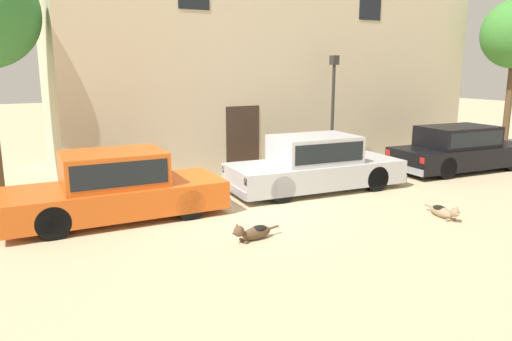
% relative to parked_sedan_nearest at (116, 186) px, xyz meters
% --- Properties ---
extents(ground_plane, '(80.00, 80.00, 0.00)m').
position_rel_parked_sedan_nearest_xyz_m(ground_plane, '(2.66, -0.95, -0.72)').
color(ground_plane, tan).
extents(parked_sedan_nearest, '(4.73, 1.87, 1.48)m').
position_rel_parked_sedan_nearest_xyz_m(parked_sedan_nearest, '(0.00, 0.00, 0.00)').
color(parked_sedan_nearest, '#D15619').
rests_on(parked_sedan_nearest, ground_plane).
extents(parked_sedan_second, '(4.94, 2.09, 1.47)m').
position_rel_parked_sedan_nearest_xyz_m(parked_sedan_second, '(5.22, 0.03, -0.00)').
color(parked_sedan_second, '#B2B5BA').
rests_on(parked_sedan_second, ground_plane).
extents(parked_sedan_third, '(4.93, 2.03, 1.43)m').
position_rel_parked_sedan_nearest_xyz_m(parked_sedan_third, '(10.72, -0.10, -0.01)').
color(parked_sedan_third, black).
rests_on(parked_sedan_third, ground_plane).
extents(apartment_block, '(14.56, 5.06, 7.87)m').
position_rel_parked_sedan_nearest_xyz_m(apartment_block, '(6.52, 5.08, 3.21)').
color(apartment_block, beige).
rests_on(apartment_block, ground_plane).
extents(stray_dog_spotted, '(1.09, 0.31, 0.38)m').
position_rel_parked_sedan_nearest_xyz_m(stray_dog_spotted, '(1.97, -2.59, -0.56)').
color(stray_dog_spotted, brown).
rests_on(stray_dog_spotted, ground_plane).
extents(stray_dog_tan, '(0.35, 1.10, 0.35)m').
position_rel_parked_sedan_nearest_xyz_m(stray_dog_tan, '(6.28, -3.33, -0.58)').
color(stray_dog_tan, '#997F60').
rests_on(stray_dog_tan, ground_plane).
extents(street_lamp, '(0.22, 0.22, 3.59)m').
position_rel_parked_sedan_nearest_xyz_m(street_lamp, '(7.12, 1.83, 1.59)').
color(street_lamp, '#2D2B28').
rests_on(street_lamp, ground_plane).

